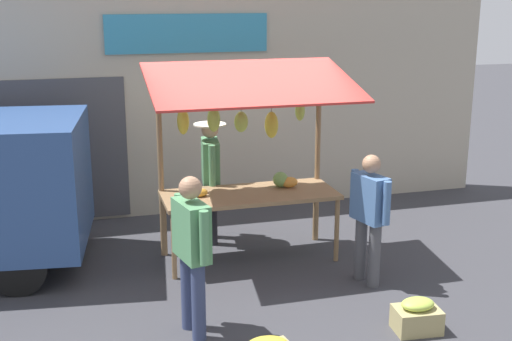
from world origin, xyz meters
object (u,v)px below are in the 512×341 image
(market_stall, at_px, (249,141))
(produce_crate_near, at_px, (417,316))
(shopper_in_striped_shirt, at_px, (192,245))
(shopper_in_grey_tee, at_px, (369,211))
(vendor_with_sunhat, at_px, (211,171))

(market_stall, relative_size, produce_crate_near, 5.17)
(market_stall, relative_size, shopper_in_striped_shirt, 1.52)
(market_stall, bearing_deg, shopper_in_grey_tee, 134.87)
(produce_crate_near, bearing_deg, market_stall, -64.72)
(vendor_with_sunhat, height_order, produce_crate_near, vendor_with_sunhat)
(shopper_in_grey_tee, distance_m, produce_crate_near, 1.43)
(vendor_with_sunhat, distance_m, shopper_in_grey_tee, 2.37)
(market_stall, height_order, shopper_in_striped_shirt, market_stall)
(market_stall, distance_m, vendor_with_sunhat, 0.96)
(vendor_with_sunhat, bearing_deg, shopper_in_striped_shirt, -8.04)
(vendor_with_sunhat, height_order, shopper_in_striped_shirt, vendor_with_sunhat)
(vendor_with_sunhat, height_order, shopper_in_grey_tee, vendor_with_sunhat)
(shopper_in_grey_tee, relative_size, produce_crate_near, 3.22)
(vendor_with_sunhat, relative_size, shopper_in_striped_shirt, 1.02)
(shopper_in_striped_shirt, relative_size, produce_crate_near, 3.40)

